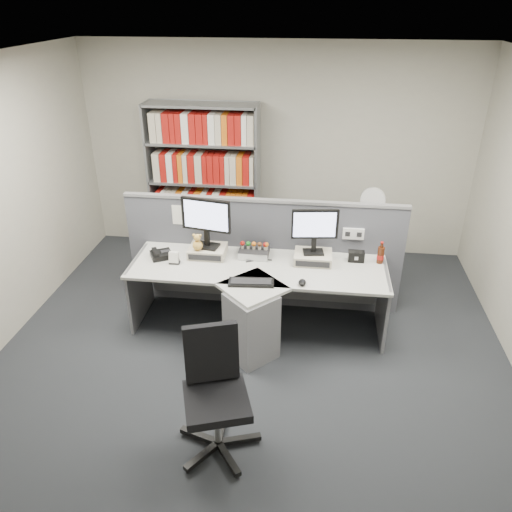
# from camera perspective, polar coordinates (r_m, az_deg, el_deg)

# --- Properties ---
(ground) EXTENTS (5.50, 5.50, 0.00)m
(ground) POSITION_cam_1_polar(r_m,az_deg,el_deg) (4.81, -1.00, -13.39)
(ground) COLOR #2A2C31
(ground) RESTS_ON ground
(room_shell) EXTENTS (5.04, 5.54, 2.72)m
(room_shell) POSITION_cam_1_polar(r_m,az_deg,el_deg) (3.88, -1.21, 6.97)
(room_shell) COLOR #AEAB9B
(room_shell) RESTS_ON ground
(partition) EXTENTS (3.00, 0.08, 1.27)m
(partition) POSITION_cam_1_polar(r_m,az_deg,el_deg) (5.48, 0.84, 0.38)
(partition) COLOR #4F515A
(partition) RESTS_ON ground
(desk) EXTENTS (2.60, 1.20, 0.72)m
(desk) POSITION_cam_1_polar(r_m,az_deg,el_deg) (5.01, -0.08, -4.99)
(desk) COLOR beige
(desk) RESTS_ON ground
(monitor_riser_left) EXTENTS (0.38, 0.31, 0.10)m
(monitor_riser_left) POSITION_cam_1_polar(r_m,az_deg,el_deg) (5.27, -5.53, 0.55)
(monitor_riser_left) COLOR beige
(monitor_riser_left) RESTS_ON desk
(monitor_riser_right) EXTENTS (0.38, 0.31, 0.10)m
(monitor_riser_right) POSITION_cam_1_polar(r_m,az_deg,el_deg) (5.15, 6.50, -0.15)
(monitor_riser_right) COLOR beige
(monitor_riser_right) RESTS_ON desk
(monitor_left) EXTENTS (0.52, 0.21, 0.53)m
(monitor_left) POSITION_cam_1_polar(r_m,az_deg,el_deg) (5.11, -5.71, 4.23)
(monitor_left) COLOR black
(monitor_left) RESTS_ON monitor_riser_left
(monitor_right) EXTENTS (0.47, 0.18, 0.47)m
(monitor_right) POSITION_cam_1_polar(r_m,az_deg,el_deg) (5.01, 6.70, 3.23)
(monitor_right) COLOR black
(monitor_right) RESTS_ON monitor_riser_right
(desktop_pc) EXTENTS (0.31, 0.28, 0.08)m
(desktop_pc) POSITION_cam_1_polar(r_m,az_deg,el_deg) (5.25, -0.22, 0.48)
(desktop_pc) COLOR black
(desktop_pc) RESTS_ON desk
(figurines) EXTENTS (0.30, 0.05, 0.09)m
(figurines) POSITION_cam_1_polar(r_m,az_deg,el_deg) (5.19, -0.01, 1.29)
(figurines) COLOR beige
(figurines) RESTS_ON desktop_pc
(keyboard) EXTENTS (0.44, 0.20, 0.03)m
(keyboard) POSITION_cam_1_polar(r_m,az_deg,el_deg) (4.76, -0.55, -3.01)
(keyboard) COLOR black
(keyboard) RESTS_ON desk
(mouse) EXTENTS (0.07, 0.12, 0.04)m
(mouse) POSITION_cam_1_polar(r_m,az_deg,el_deg) (4.76, 5.28, -3.01)
(mouse) COLOR black
(mouse) RESTS_ON desk
(desk_phone) EXTENTS (0.27, 0.27, 0.09)m
(desk_phone) POSITION_cam_1_polar(r_m,az_deg,el_deg) (5.30, -10.79, 0.17)
(desk_phone) COLOR black
(desk_phone) RESTS_ON desk
(desk_calendar) EXTENTS (0.11, 0.08, 0.13)m
(desk_calendar) POSITION_cam_1_polar(r_m,az_deg,el_deg) (5.15, -9.29, -0.30)
(desk_calendar) COLOR black
(desk_calendar) RESTS_ON desk
(plush_toy) EXTENTS (0.11, 0.11, 0.18)m
(plush_toy) POSITION_cam_1_polar(r_m,az_deg,el_deg) (5.16, -6.68, 1.45)
(plush_toy) COLOR gold
(plush_toy) RESTS_ON monitor_riser_left
(speaker) EXTENTS (0.17, 0.09, 0.11)m
(speaker) POSITION_cam_1_polar(r_m,az_deg,el_deg) (5.23, 11.34, -0.03)
(speaker) COLOR black
(speaker) RESTS_ON desk
(cola_bottle) EXTENTS (0.07, 0.07, 0.24)m
(cola_bottle) POSITION_cam_1_polar(r_m,az_deg,el_deg) (5.24, 14.00, 0.11)
(cola_bottle) COLOR #3F190A
(cola_bottle) RESTS_ON desk
(shelving_unit) EXTENTS (1.41, 0.40, 2.00)m
(shelving_unit) POSITION_cam_1_polar(r_m,az_deg,el_deg) (6.57, -5.89, 8.14)
(shelving_unit) COLOR gray
(shelving_unit) RESTS_ON ground
(filing_cabinet) EXTENTS (0.45, 0.61, 0.70)m
(filing_cabinet) POSITION_cam_1_polar(r_m,az_deg,el_deg) (6.29, 12.49, 0.43)
(filing_cabinet) COLOR gray
(filing_cabinet) RESTS_ON ground
(desk_fan) EXTENTS (0.29, 0.17, 0.49)m
(desk_fan) POSITION_cam_1_polar(r_m,az_deg,el_deg) (6.02, 13.12, 5.96)
(desk_fan) COLOR white
(desk_fan) RESTS_ON filing_cabinet
(office_chair) EXTENTS (0.66, 0.64, 0.99)m
(office_chair) POSITION_cam_1_polar(r_m,az_deg,el_deg) (3.90, -4.71, -14.84)
(office_chair) COLOR silver
(office_chair) RESTS_ON ground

